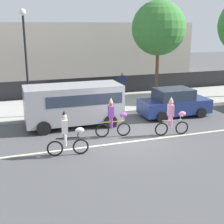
# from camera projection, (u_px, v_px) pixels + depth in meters

# --- Properties ---
(ground_plane) EXTENTS (80.00, 80.00, 0.00)m
(ground_plane) POSITION_uv_depth(u_px,v_px,m) (129.00, 138.00, 14.83)
(ground_plane) COLOR #4C4C4F
(road_centre_line) EXTENTS (36.00, 0.14, 0.01)m
(road_centre_line) POSITION_uv_depth(u_px,v_px,m) (133.00, 141.00, 14.37)
(road_centre_line) COLOR beige
(road_centre_line) RESTS_ON ground
(sidewalk_curb) EXTENTS (60.00, 5.00, 0.15)m
(sidewalk_curb) POSITION_uv_depth(u_px,v_px,m) (93.00, 104.00, 20.74)
(sidewalk_curb) COLOR #ADAAA3
(sidewalk_curb) RESTS_ON ground
(fence_line) EXTENTS (40.00, 0.08, 1.40)m
(fence_line) POSITION_uv_depth(u_px,v_px,m) (83.00, 87.00, 23.22)
(fence_line) COLOR black
(fence_line) RESTS_ON ground
(building_backdrop) EXTENTS (28.00, 8.00, 5.40)m
(building_backdrop) POSITION_uv_depth(u_px,v_px,m) (41.00, 52.00, 29.91)
(building_backdrop) COLOR #B2A899
(building_backdrop) RESTS_ON ground
(parade_cyclist_zebra) EXTENTS (1.72, 0.51, 1.92)m
(parade_cyclist_zebra) POSITION_uv_depth(u_px,v_px,m) (68.00, 136.00, 12.64)
(parade_cyclist_zebra) COLOR black
(parade_cyclist_zebra) RESTS_ON ground
(parade_cyclist_purple) EXTENTS (1.71, 0.51, 1.92)m
(parade_cyclist_purple) POSITION_uv_depth(u_px,v_px,m) (113.00, 120.00, 14.76)
(parade_cyclist_purple) COLOR black
(parade_cyclist_purple) RESTS_ON ground
(parade_cyclist_pink) EXTENTS (1.72, 0.51, 1.92)m
(parade_cyclist_pink) POSITION_uv_depth(u_px,v_px,m) (173.00, 118.00, 14.98)
(parade_cyclist_pink) COLOR black
(parade_cyclist_pink) RESTS_ON ground
(parked_van_grey) EXTENTS (5.00, 2.22, 2.18)m
(parked_van_grey) POSITION_uv_depth(u_px,v_px,m) (75.00, 102.00, 16.33)
(parked_van_grey) COLOR #99999E
(parked_van_grey) RESTS_ON ground
(parked_car_navy) EXTENTS (4.10, 1.92, 1.64)m
(parked_car_navy) POSITION_uv_depth(u_px,v_px,m) (174.00, 103.00, 18.20)
(parked_car_navy) COLOR navy
(parked_car_navy) RESTS_ON ground
(street_lamp_post) EXTENTS (0.36, 0.36, 5.86)m
(street_lamp_post) POSITION_uv_depth(u_px,v_px,m) (25.00, 48.00, 16.78)
(street_lamp_post) COLOR black
(street_lamp_post) RESTS_ON sidewalk_curb
(street_tree_far_corner) EXTENTS (3.82, 3.82, 6.73)m
(street_tree_far_corner) POSITION_uv_depth(u_px,v_px,m) (159.00, 28.00, 21.99)
(street_tree_far_corner) COLOR brown
(street_tree_far_corner) RESTS_ON sidewalk_curb
(pedestrian_onlooker) EXTENTS (0.32, 0.20, 1.62)m
(pedestrian_onlooker) POSITION_uv_depth(u_px,v_px,m) (122.00, 83.00, 23.26)
(pedestrian_onlooker) COLOR #33333D
(pedestrian_onlooker) RESTS_ON sidewalk_curb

